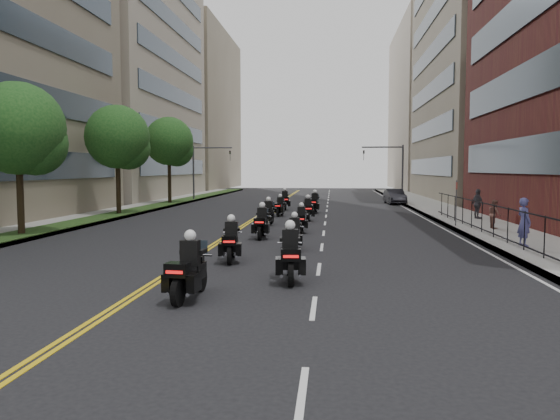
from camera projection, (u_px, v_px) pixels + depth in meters
The scene contains 27 objects.
ground at pixel (181, 305), 13.16m from camera, with size 160.00×160.00×0.00m, color black.
sidewalk_right at pixel (457, 216), 36.82m from camera, with size 4.00×90.00×0.15m, color gray.
sidewalk_left at pixel (114, 213), 39.11m from camera, with size 4.00×90.00×0.15m, color gray.
grass_strip at pixel (124, 212), 39.03m from camera, with size 2.00×90.00×0.04m, color #1B3914.
building_right_tan at pixel (503, 58), 57.62m from camera, with size 15.11×28.00×30.00m.
building_right_far at pixel (445, 108), 87.55m from camera, with size 15.00×28.00×26.00m, color #A89987.
building_left_mid at pixel (106, 47), 61.61m from camera, with size 16.11×28.00×34.00m.
building_left_far at pixel (180, 111), 91.69m from camera, with size 16.00×28.00×26.00m, color #7B6F5A.
iron_fence at pixel (501, 223), 23.95m from camera, with size 0.05×28.00×1.50m.
street_trees at pixel (84, 137), 32.29m from camera, with size 4.40×38.40×7.98m.
traffic_signal_right at pixel (393, 164), 53.66m from camera, with size 4.09×0.20×5.60m.
traffic_signal_left at pixel (203, 165), 55.47m from camera, with size 4.09×0.20×5.60m.
motorcycle_0 at pixel (189, 272), 13.65m from camera, with size 0.63×2.37×1.75m.
motorcycle_1 at pixel (290, 257), 15.85m from camera, with size 0.67×2.42×1.79m.
motorcycle_2 at pixel (231, 243), 19.23m from camera, with size 0.65×2.26×1.67m.
motorcycle_3 at pixel (294, 235), 21.95m from camera, with size 0.48×2.09×1.54m.
motorcycle_4 at pixel (262, 224), 25.68m from camera, with size 0.53×2.31×1.71m.
motorcycle_5 at pixel (301, 221), 28.06m from camera, with size 0.48×2.09×1.55m.
motorcycle_6 at pixel (268, 214), 31.61m from camera, with size 0.68×2.23×1.65m.
motorcycle_7 at pixel (308, 210), 34.58m from camera, with size 0.61×2.22×1.64m.
motorcycle_8 at pixel (280, 207), 37.71m from camera, with size 0.57×2.08×1.54m.
motorcycle_9 at pixel (315, 204), 40.31m from camera, with size 0.63×2.34×1.73m.
motorcycle_10 at pixel (285, 201), 43.56m from camera, with size 0.71×2.39×1.76m.
parked_sedan at pixel (395, 197), 50.59m from camera, with size 1.48×4.25×1.40m, color black.
pedestrian_a at pixel (524, 222), 22.00m from camera, with size 0.72×0.47×1.97m, color #484885.
pedestrian_b at pixel (495, 214), 28.55m from camera, with size 0.73×0.57×1.51m, color brown.
pedestrian_c at pixel (478, 204), 34.11m from camera, with size 1.09×0.45×1.86m, color #44434B.
Camera 1 is at (3.62, -12.66, 3.28)m, focal length 35.00 mm.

